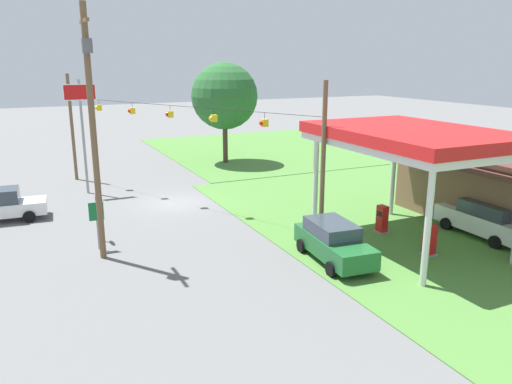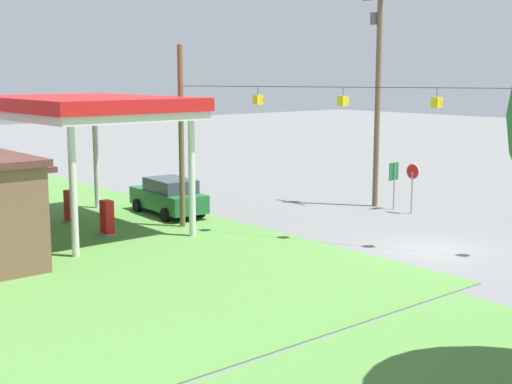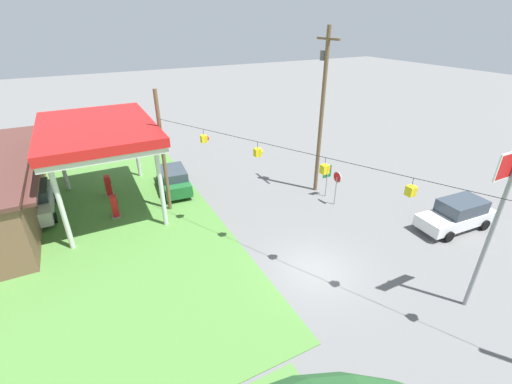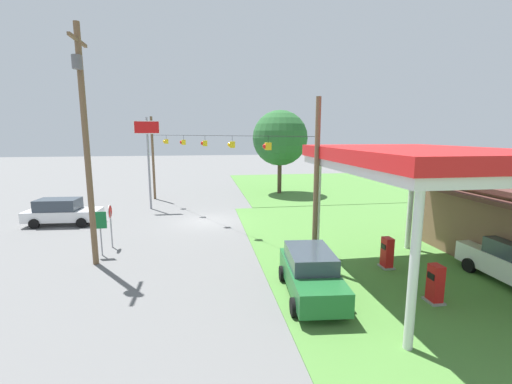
{
  "view_description": "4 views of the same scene",
  "coord_description": "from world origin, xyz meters",
  "px_view_note": "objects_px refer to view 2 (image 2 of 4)",
  "views": [
    {
      "loc": [
        30.52,
        -8.44,
        8.94
      ],
      "look_at": [
        5.75,
        3.19,
        1.76
      ],
      "focal_mm": 35.0,
      "sensor_mm": 36.0,
      "label": 1
    },
    {
      "loc": [
        -16.31,
        22.74,
        6.81
      ],
      "look_at": [
        6.1,
        3.8,
        1.95
      ],
      "focal_mm": 50.0,
      "sensor_mm": 36.0,
      "label": 2
    },
    {
      "loc": [
        -11.02,
        9.18,
        11.81
      ],
      "look_at": [
        5.08,
        0.81,
        2.48
      ],
      "focal_mm": 24.0,
      "sensor_mm": 36.0,
      "label": 3
    },
    {
      "loc": [
        24.96,
        -0.23,
        6.43
      ],
      "look_at": [
        6.05,
        2.74,
        3.16
      ],
      "focal_mm": 24.0,
      "sensor_mm": 36.0,
      "label": 4
    }
  ],
  "objects_px": {
    "gas_station_canopy": "(84,109)",
    "stop_sign_roadside": "(412,177)",
    "route_sign": "(394,176)",
    "fuel_pump_far": "(70,208)",
    "utility_pole_main": "(377,84)",
    "car_at_pumps_front": "(169,196)",
    "fuel_pump_near": "(107,219)"
  },
  "relations": [
    {
      "from": "stop_sign_roadside",
      "to": "route_sign",
      "type": "relative_size",
      "value": 1.04
    },
    {
      "from": "gas_station_canopy",
      "to": "car_at_pumps_front",
      "type": "distance_m",
      "value": 6.3
    },
    {
      "from": "utility_pole_main",
      "to": "gas_station_canopy",
      "type": "bearing_deg",
      "value": 72.23
    },
    {
      "from": "route_sign",
      "to": "car_at_pumps_front",
      "type": "bearing_deg",
      "value": 57.56
    },
    {
      "from": "utility_pole_main",
      "to": "stop_sign_roadside",
      "type": "bearing_deg",
      "value": 175.97
    },
    {
      "from": "fuel_pump_far",
      "to": "fuel_pump_near",
      "type": "bearing_deg",
      "value": 180.0
    },
    {
      "from": "utility_pole_main",
      "to": "route_sign",
      "type": "bearing_deg",
      "value": -178.72
    },
    {
      "from": "stop_sign_roadside",
      "to": "utility_pole_main",
      "type": "bearing_deg",
      "value": 175.97
    },
    {
      "from": "route_sign",
      "to": "fuel_pump_far",
      "type": "bearing_deg",
      "value": 62.07
    },
    {
      "from": "utility_pole_main",
      "to": "fuel_pump_near",
      "type": "bearing_deg",
      "value": 78.86
    },
    {
      "from": "fuel_pump_near",
      "to": "stop_sign_roadside",
      "type": "height_order",
      "value": "stop_sign_roadside"
    },
    {
      "from": "route_sign",
      "to": "utility_pole_main",
      "type": "height_order",
      "value": "utility_pole_main"
    },
    {
      "from": "fuel_pump_far",
      "to": "utility_pole_main",
      "type": "relative_size",
      "value": 0.13
    },
    {
      "from": "gas_station_canopy",
      "to": "stop_sign_roadside",
      "type": "bearing_deg",
      "value": -116.91
    },
    {
      "from": "utility_pole_main",
      "to": "fuel_pump_far",
      "type": "bearing_deg",
      "value": 66.04
    },
    {
      "from": "gas_station_canopy",
      "to": "fuel_pump_far",
      "type": "relative_size",
      "value": 6.43
    },
    {
      "from": "gas_station_canopy",
      "to": "fuel_pump_near",
      "type": "bearing_deg",
      "value": -179.95
    },
    {
      "from": "fuel_pump_near",
      "to": "car_at_pumps_front",
      "type": "bearing_deg",
      "value": -64.91
    },
    {
      "from": "car_at_pumps_front",
      "to": "utility_pole_main",
      "type": "bearing_deg",
      "value": -111.89
    },
    {
      "from": "car_at_pumps_front",
      "to": "route_sign",
      "type": "height_order",
      "value": "route_sign"
    },
    {
      "from": "gas_station_canopy",
      "to": "stop_sign_roadside",
      "type": "relative_size",
      "value": 3.93
    },
    {
      "from": "gas_station_canopy",
      "to": "fuel_pump_far",
      "type": "height_order",
      "value": "gas_station_canopy"
    },
    {
      "from": "car_at_pumps_front",
      "to": "stop_sign_roadside",
      "type": "xyz_separation_m",
      "value": [
        -7.41,
        -9.38,
        0.87
      ]
    },
    {
      "from": "gas_station_canopy",
      "to": "car_at_pumps_front",
      "type": "xyz_separation_m",
      "value": [
        0.37,
        -4.5,
        -4.39
      ]
    },
    {
      "from": "fuel_pump_near",
      "to": "stop_sign_roadside",
      "type": "relative_size",
      "value": 0.61
    },
    {
      "from": "fuel_pump_near",
      "to": "car_at_pumps_front",
      "type": "xyz_separation_m",
      "value": [
        2.11,
        -4.5,
        0.22
      ]
    },
    {
      "from": "car_at_pumps_front",
      "to": "stop_sign_roadside",
      "type": "relative_size",
      "value": 1.97
    },
    {
      "from": "route_sign",
      "to": "fuel_pump_near",
      "type": "bearing_deg",
      "value": 74.19
    },
    {
      "from": "stop_sign_roadside",
      "to": "utility_pole_main",
      "type": "relative_size",
      "value": 0.22
    },
    {
      "from": "fuel_pump_far",
      "to": "route_sign",
      "type": "height_order",
      "value": "route_sign"
    },
    {
      "from": "fuel_pump_near",
      "to": "stop_sign_roadside",
      "type": "xyz_separation_m",
      "value": [
        -5.3,
        -13.87,
        1.09
      ]
    },
    {
      "from": "car_at_pumps_front",
      "to": "gas_station_canopy",
      "type": "bearing_deg",
      "value": 99.8
    }
  ]
}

